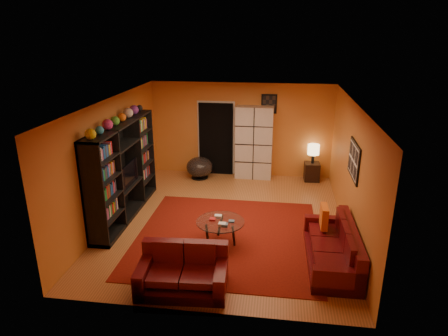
# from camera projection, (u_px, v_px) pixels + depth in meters

# --- Properties ---
(floor) EXTENTS (6.00, 6.00, 0.00)m
(floor) POSITION_uv_depth(u_px,v_px,m) (227.00, 221.00, 8.72)
(floor) COLOR #9B5D30
(floor) RESTS_ON ground
(ceiling) EXTENTS (6.00, 6.00, 0.00)m
(ceiling) POSITION_uv_depth(u_px,v_px,m) (227.00, 102.00, 7.85)
(ceiling) COLOR white
(ceiling) RESTS_ON wall_back
(wall_back) EXTENTS (6.00, 0.00, 6.00)m
(wall_back) POSITION_uv_depth(u_px,v_px,m) (241.00, 130.00, 11.09)
(wall_back) COLOR #C76F2B
(wall_back) RESTS_ON floor
(wall_front) EXTENTS (6.00, 0.00, 6.00)m
(wall_front) POSITION_uv_depth(u_px,v_px,m) (199.00, 234.00, 5.48)
(wall_front) COLOR #C76F2B
(wall_front) RESTS_ON floor
(wall_left) EXTENTS (0.00, 6.00, 6.00)m
(wall_left) POSITION_uv_depth(u_px,v_px,m) (112.00, 159.00, 8.61)
(wall_left) COLOR #C76F2B
(wall_left) RESTS_ON floor
(wall_right) EXTENTS (0.00, 6.00, 6.00)m
(wall_right) POSITION_uv_depth(u_px,v_px,m) (351.00, 170.00, 7.96)
(wall_right) COLOR #C76F2B
(wall_right) RESTS_ON floor
(rug) EXTENTS (3.60, 3.60, 0.01)m
(rug) POSITION_uv_depth(u_px,v_px,m) (227.00, 236.00, 8.05)
(rug) COLOR #5F100A
(rug) RESTS_ON floor
(doorway) EXTENTS (0.95, 0.10, 2.04)m
(doorway) POSITION_uv_depth(u_px,v_px,m) (216.00, 139.00, 11.23)
(doorway) COLOR black
(doorway) RESTS_ON floor
(wall_art_right) EXTENTS (0.03, 1.00, 0.70)m
(wall_art_right) POSITION_uv_depth(u_px,v_px,m) (354.00, 160.00, 7.58)
(wall_art_right) COLOR black
(wall_art_right) RESTS_ON wall_right
(wall_art_back) EXTENTS (0.42, 0.03, 0.52)m
(wall_art_back) POSITION_uv_depth(u_px,v_px,m) (269.00, 104.00, 10.72)
(wall_art_back) COLOR black
(wall_art_back) RESTS_ON wall_back
(entertainment_unit) EXTENTS (0.45, 3.00, 2.10)m
(entertainment_unit) POSITION_uv_depth(u_px,v_px,m) (123.00, 171.00, 8.66)
(entertainment_unit) COLOR black
(entertainment_unit) RESTS_ON floor
(tv) EXTENTS (0.87, 0.11, 0.50)m
(tv) POSITION_uv_depth(u_px,v_px,m) (126.00, 174.00, 8.68)
(tv) COLOR black
(tv) RESTS_ON entertainment_unit
(sofa) EXTENTS (0.84, 2.01, 0.85)m
(sofa) POSITION_uv_depth(u_px,v_px,m) (336.00, 249.00, 7.06)
(sofa) COLOR #4A090E
(sofa) RESTS_ON rug
(loveseat) EXTENTS (1.46, 0.93, 0.85)m
(loveseat) POSITION_uv_depth(u_px,v_px,m) (183.00, 271.00, 6.41)
(loveseat) COLOR #4A090E
(loveseat) RESTS_ON rug
(throw_pillow) EXTENTS (0.12, 0.42, 0.42)m
(throw_pillow) POSITION_uv_depth(u_px,v_px,m) (324.00, 217.00, 7.49)
(throw_pillow) COLOR orange
(throw_pillow) RESTS_ON sofa
(coffee_table) EXTENTS (0.93, 0.93, 0.47)m
(coffee_table) POSITION_uv_depth(u_px,v_px,m) (220.00, 224.00, 7.67)
(coffee_table) COLOR silver
(coffee_table) RESTS_ON floor
(storage_cabinet) EXTENTS (1.01, 0.46, 2.01)m
(storage_cabinet) POSITION_uv_depth(u_px,v_px,m) (254.00, 143.00, 10.95)
(storage_cabinet) COLOR beige
(storage_cabinet) RESTS_ON floor
(bowl_chair) EXTENTS (0.74, 0.74, 0.60)m
(bowl_chair) POSITION_uv_depth(u_px,v_px,m) (200.00, 167.00, 11.09)
(bowl_chair) COLOR black
(bowl_chair) RESTS_ON floor
(side_table) EXTENTS (0.42, 0.42, 0.50)m
(side_table) POSITION_uv_depth(u_px,v_px,m) (312.00, 172.00, 10.95)
(side_table) COLOR black
(side_table) RESTS_ON floor
(table_lamp) EXTENTS (0.31, 0.31, 0.52)m
(table_lamp) POSITION_uv_depth(u_px,v_px,m) (313.00, 150.00, 10.74)
(table_lamp) COLOR black
(table_lamp) RESTS_ON side_table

